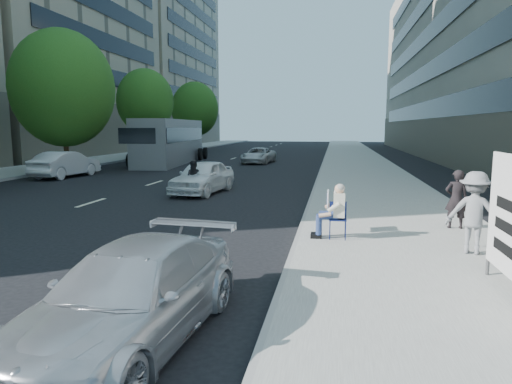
% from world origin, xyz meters
% --- Properties ---
extents(ground, '(160.00, 160.00, 0.00)m').
position_xyz_m(ground, '(0.00, 0.00, 0.00)').
color(ground, black).
rests_on(ground, ground).
extents(near_sidewalk, '(5.00, 120.00, 0.15)m').
position_xyz_m(near_sidewalk, '(4.00, 20.00, 0.07)').
color(near_sidewalk, gray).
rests_on(near_sidewalk, ground).
extents(far_sidewalk, '(4.50, 120.00, 0.15)m').
position_xyz_m(far_sidewalk, '(-16.75, 20.00, 0.07)').
color(far_sidewalk, gray).
rests_on(far_sidewalk, ground).
extents(far_bldg_north, '(22.00, 28.00, 28.00)m').
position_xyz_m(far_bldg_north, '(-30.00, 62.00, 14.00)').
color(far_bldg_north, tan).
rests_on(far_bldg_north, ground).
extents(tree_far_c, '(6.00, 6.00, 8.47)m').
position_xyz_m(tree_far_c, '(-13.70, 18.00, 5.02)').
color(tree_far_c, '#382616').
rests_on(tree_far_c, ground).
extents(tree_far_d, '(4.80, 4.80, 7.65)m').
position_xyz_m(tree_far_d, '(-13.70, 30.00, 4.89)').
color(tree_far_d, '#382616').
rests_on(tree_far_d, ground).
extents(tree_far_e, '(5.40, 5.40, 7.89)m').
position_xyz_m(tree_far_e, '(-13.70, 44.00, 4.78)').
color(tree_far_e, '#382616').
rests_on(tree_far_e, ground).
extents(seated_protester, '(0.83, 1.12, 1.31)m').
position_xyz_m(seated_protester, '(2.29, 3.49, 0.87)').
color(seated_protester, '#111B4E').
rests_on(seated_protester, near_sidewalk).
extents(jogger, '(1.26, 0.96, 1.72)m').
position_xyz_m(jogger, '(5.16, 2.64, 1.01)').
color(jogger, gray).
rests_on(jogger, near_sidewalk).
extents(pedestrian_woman, '(0.56, 0.37, 1.53)m').
position_xyz_m(pedestrian_woman, '(5.42, 5.10, 0.92)').
color(pedestrian_woman, black).
rests_on(pedestrian_woman, near_sidewalk).
extents(parked_sedan, '(2.17, 4.44, 1.25)m').
position_xyz_m(parked_sedan, '(-0.24, -2.00, 0.62)').
color(parked_sedan, '#B4B6BB').
rests_on(parked_sedan, ground).
extents(white_sedan_near, '(2.14, 4.24, 1.39)m').
position_xyz_m(white_sedan_near, '(-3.15, 11.12, 0.69)').
color(white_sedan_near, white).
rests_on(white_sedan_near, ground).
extents(white_sedan_mid, '(1.94, 4.49, 1.44)m').
position_xyz_m(white_sedan_mid, '(-12.35, 15.72, 0.72)').
color(white_sedan_mid, silver).
rests_on(white_sedan_mid, ground).
extents(white_sedan_far, '(2.40, 4.44, 1.18)m').
position_xyz_m(white_sedan_far, '(-3.46, 27.20, 0.59)').
color(white_sedan_far, silver).
rests_on(white_sedan_far, ground).
extents(motorcycle, '(0.69, 2.04, 1.42)m').
position_xyz_m(motorcycle, '(-3.24, 10.27, 0.64)').
color(motorcycle, black).
rests_on(motorcycle, ground).
extents(bus, '(3.73, 12.26, 3.30)m').
position_xyz_m(bus, '(-10.05, 26.04, 1.64)').
color(bus, slate).
rests_on(bus, ground).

